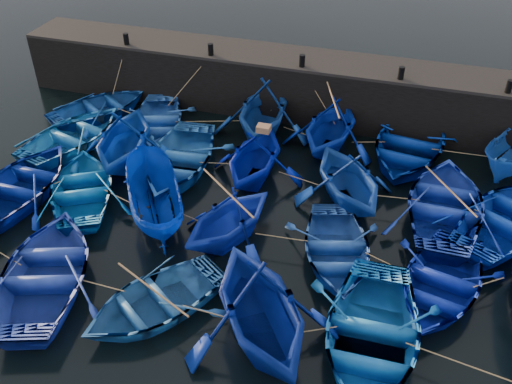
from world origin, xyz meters
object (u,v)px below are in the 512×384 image
(boat_0, at_px, (100,107))
(wooden_crate, at_px, (264,129))
(boat_8, at_px, (178,159))
(boat_13, at_px, (21,184))

(boat_0, bearing_deg, wooden_crate, -163.69)
(boat_8, xyz_separation_m, wooden_crate, (3.33, 0.27, 1.74))
(boat_8, bearing_deg, boat_0, 144.18)
(boat_0, bearing_deg, boat_8, -176.35)
(boat_0, xyz_separation_m, boat_8, (4.99, -2.92, 0.07))
(boat_8, bearing_deg, boat_13, -151.22)
(boat_8, distance_m, wooden_crate, 3.76)
(boat_8, relative_size, boat_13, 1.01)
(boat_0, relative_size, boat_13, 0.88)
(boat_13, xyz_separation_m, wooden_crate, (7.99, 3.45, 1.74))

